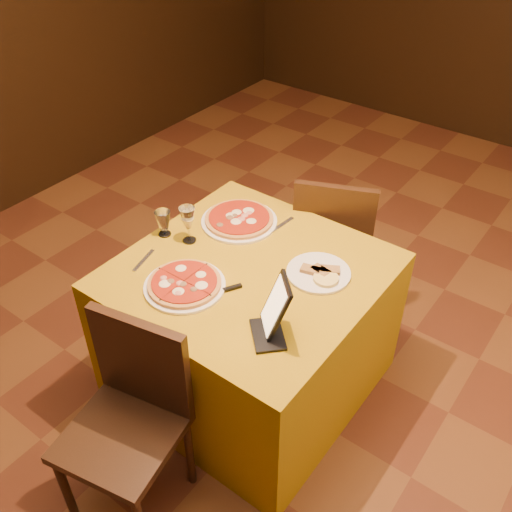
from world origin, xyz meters
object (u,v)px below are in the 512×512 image
Objects in this scene: main_table at (250,329)px; pizza_near at (185,285)px; wine_glass at (188,224)px; chair_main_near at (121,436)px; tablet at (276,306)px; water_glass at (164,223)px; pizza_far at (239,220)px; chair_main_far at (334,239)px.

pizza_near is at bearing -119.40° from main_table.
wine_glass reaches higher than pizza_near.
wine_glass reaches higher than chair_main_near.
wine_glass is at bearing 101.85° from chair_main_near.
main_table is 0.63m from tablet.
tablet reaches higher than water_glass.
chair_main_near is 1.16m from pizza_far.
chair_main_far is 1.11m from pizza_near.
main_table is 0.59m from wine_glass.
chair_main_far is at bearing 78.39° from chair_main_near.
water_glass reaches higher than pizza_near.
chair_main_far is 0.67m from pizza_far.
tablet is at bearing 51.20° from chair_main_near.
main_table is 0.79m from chair_main_far.
main_table is 0.54m from pizza_far.
chair_main_near reaches higher than pizza_far.
chair_main_near is (0.00, -0.83, 0.08)m from main_table.
water_glass is (-0.49, -0.82, 0.36)m from chair_main_far.
pizza_far is (-0.11, 0.52, -0.00)m from pizza_near.
wine_glass reaches higher than main_table.
chair_main_far reaches higher than water_glass.
water_glass is 0.53× the size of tablet.
pizza_far is 2.90× the size of water_glass.
pizza_near is 1.85× the size of wine_glass.
main_table is at bearing 4.14° from water_glass.
wine_glass is (-0.36, -0.00, 0.47)m from main_table.
water_glass is (-0.34, 0.23, 0.05)m from pizza_near.
wine_glass is 1.46× the size of water_glass.
pizza_near is 0.34m from wine_glass.
chair_main_near is at bearing 67.05° from chair_main_far.
wine_glass is at bearing -155.08° from tablet.
pizza_far is at bearing 40.53° from chair_main_far.
tablet is (0.30, -1.02, 0.41)m from chair_main_far.
pizza_near is (-0.15, -1.05, 0.31)m from chair_main_far.
water_glass is (-0.49, -0.04, 0.44)m from main_table.
pizza_far is 0.29m from wine_glass.
chair_main_near is at bearing -73.03° from tablet.
main_table is at bearing 0.47° from wine_glass.
wine_glass is at bearing -109.79° from pizza_far.
pizza_far is (-0.26, -0.53, 0.31)m from chair_main_far.
wine_glass is at bearing -179.53° from main_table.
chair_main_far reaches higher than main_table.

